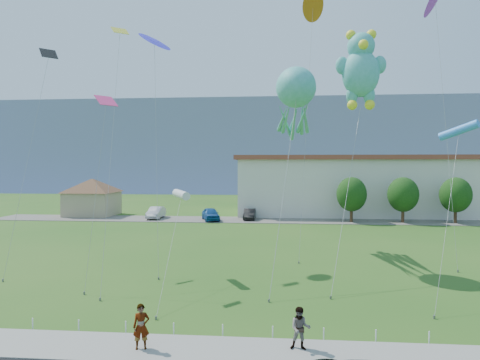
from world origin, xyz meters
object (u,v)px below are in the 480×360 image
object	(u,v)px
pavilion	(92,193)
teddy_bear_kite	(361,68)
warehouse	(456,185)
pedestrian_left	(141,326)
parked_car_black	(250,214)
parked_car_blue	(211,214)
pedestrian_right	(300,328)
octopus_kite	(295,101)
parked_car_silver	(156,213)

from	to	relation	value
pavilion	teddy_bear_kite	world-z (taller)	teddy_bear_kite
teddy_bear_kite	warehouse	bearing A→B (deg)	58.63
pedestrian_left	teddy_bear_kite	xyz separation A→B (m)	(10.79, 15.68, 12.79)
parked_car_black	parked_car_blue	bearing A→B (deg)	-164.24
pedestrian_right	pedestrian_left	bearing A→B (deg)	-172.69
octopus_kite	teddy_bear_kite	world-z (taller)	teddy_bear_kite
warehouse	octopus_kite	bearing A→B (deg)	-127.38
octopus_kite	pedestrian_left	bearing A→B (deg)	-111.27
warehouse	parked_car_silver	world-z (taller)	warehouse
pedestrian_left	parked_car_blue	xyz separation A→B (m)	(-3.27, 36.96, -0.10)
pedestrian_left	parked_car_black	distance (m)	38.32
parked_car_blue	octopus_kite	world-z (taller)	octopus_kite
pavilion	pedestrian_right	size ratio (longest dim) A/B	5.87
pedestrian_left	parked_car_blue	world-z (taller)	pedestrian_left
parked_car_blue	octopus_kite	bearing A→B (deg)	-83.50
parked_car_silver	parked_car_blue	xyz separation A→B (m)	(7.28, -1.25, 0.03)
pavilion	parked_car_black	world-z (taller)	pavilion
warehouse	pedestrian_left	xyz separation A→B (m)	(-29.82, -46.90, -3.20)
parked_car_blue	teddy_bear_kite	distance (m)	28.58
octopus_kite	warehouse	bearing A→B (deg)	52.62
pedestrian_right	parked_car_silver	bearing A→B (deg)	116.39
warehouse	parked_car_black	size ratio (longest dim) A/B	15.15
pedestrian_left	parked_car_black	size ratio (longest dim) A/B	0.41
pedestrian_right	parked_car_silver	distance (m)	41.17
pedestrian_right	octopus_kite	bearing A→B (deg)	91.48
pedestrian_right	octopus_kite	world-z (taller)	octopus_kite
pavilion	warehouse	distance (m)	50.37
warehouse	teddy_bear_kite	distance (m)	37.80
pedestrian_right	teddy_bear_kite	size ratio (longest dim) A/B	0.10
pavilion	parked_car_black	xyz separation A→B (m)	(21.67, -2.61, -2.30)
warehouse	pedestrian_left	world-z (taller)	warehouse
parked_car_black	teddy_bear_kite	world-z (taller)	teddy_bear_kite
parked_car_blue	warehouse	bearing A→B (deg)	-1.21
warehouse	pedestrian_left	bearing A→B (deg)	-122.45
parked_car_blue	parked_car_black	xyz separation A→B (m)	(4.76, 1.33, -0.10)
pedestrian_right	parked_car_black	world-z (taller)	pedestrian_right
pedestrian_right	parked_car_black	distance (m)	38.09
pedestrian_left	pavilion	bearing A→B (deg)	99.26
pavilion	teddy_bear_kite	xyz separation A→B (m)	(30.97, -25.22, 10.70)
pavilion	parked_car_black	distance (m)	21.95
parked_car_silver	parked_car_blue	world-z (taller)	parked_car_blue
warehouse	parked_car_blue	size ratio (longest dim) A/B	13.57
pedestrian_left	teddy_bear_kite	size ratio (longest dim) A/B	0.10
warehouse	pedestrian_left	size ratio (longest dim) A/B	36.80
parked_car_black	octopus_kite	xyz separation A→B (m)	(4.75, -22.26, 10.79)
pedestrian_left	parked_car_silver	size ratio (longest dim) A/B	0.37
pedestrian_left	parked_car_blue	bearing A→B (deg)	78.05
pavilion	parked_car_silver	xyz separation A→B (m)	(9.63, -2.69, -2.23)
pedestrian_right	pavilion	bearing A→B (deg)	125.68
teddy_bear_kite	pedestrian_left	bearing A→B (deg)	-124.53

